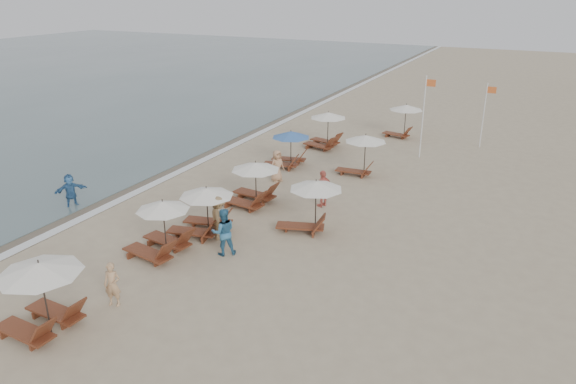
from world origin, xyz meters
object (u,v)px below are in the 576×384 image
at_px(inland_station_1, 361,150).
at_px(beachgoer_far_b, 277,166).
at_px(beachgoer_mid_b, 218,218).
at_px(lounger_station_3, 251,185).
at_px(beachgoer_far_a, 323,189).
at_px(inland_station_2, 402,116).
at_px(lounger_station_2, 202,211).
at_px(lounger_station_5, 324,130).
at_px(flag_pole_near, 424,113).
at_px(lounger_station_4, 287,149).
at_px(inland_station_0, 309,202).
at_px(lounger_station_1, 159,231).
at_px(beachgoer_near, 112,284).
at_px(waterline_walker, 70,190).
at_px(lounger_station_0, 39,296).
at_px(beachgoer_mid_a, 224,232).

relative_size(inland_station_1, beachgoer_far_b, 1.57).
height_order(inland_station_1, beachgoer_mid_b, inland_station_1).
distance_m(lounger_station_3, beachgoer_far_a, 3.38).
bearing_deg(beachgoer_far_a, inland_station_2, -157.84).
distance_m(lounger_station_2, lounger_station_5, 13.89).
height_order(lounger_station_3, flag_pole_near, flag_pole_near).
xyz_separation_m(lounger_station_4, beachgoer_far_b, (0.62, -2.45, -0.18)).
height_order(lounger_station_2, beachgoer_far_a, lounger_station_2).
bearing_deg(inland_station_0, flag_pole_near, 81.87).
relative_size(lounger_station_3, inland_station_2, 1.06).
xyz_separation_m(lounger_station_1, lounger_station_2, (0.41, 2.29, 0.02)).
bearing_deg(beachgoer_near, lounger_station_4, 75.96).
bearing_deg(lounger_station_2, waterline_walker, -177.82).
xyz_separation_m(lounger_station_0, inland_station_0, (4.26, 9.87, 0.14)).
distance_m(lounger_station_3, inland_station_0, 3.96).
height_order(lounger_station_0, flag_pole_near, flag_pole_near).
xyz_separation_m(inland_station_0, inland_station_1, (-0.43, 7.76, 0.05)).
bearing_deg(waterline_walker, beachgoer_near, -96.42).
bearing_deg(beachgoer_mid_b, inland_station_2, -53.36).
distance_m(lounger_station_5, inland_station_2, 5.92).
bearing_deg(lounger_station_2, lounger_station_5, 91.37).
distance_m(lounger_station_2, inland_station_1, 10.45).
xyz_separation_m(lounger_station_1, beachgoer_near, (0.92, -3.50, -0.22)).
bearing_deg(lounger_station_1, lounger_station_4, 91.74).
bearing_deg(lounger_station_1, beachgoer_mid_a, 25.87).
bearing_deg(lounger_station_3, beachgoer_mid_b, -80.18).
bearing_deg(lounger_station_3, lounger_station_0, -93.07).
height_order(lounger_station_2, lounger_station_3, lounger_station_3).
bearing_deg(inland_station_0, lounger_station_4, 122.22).
bearing_deg(inland_station_2, lounger_station_5, -129.50).
bearing_deg(beachgoer_far_a, inland_station_0, 33.15).
bearing_deg(lounger_station_2, beachgoer_near, -84.98).
height_order(beachgoer_near, beachgoer_mid_b, beachgoer_mid_b).
bearing_deg(flag_pole_near, beachgoer_mid_b, -108.01).
relative_size(inland_station_0, beachgoer_mid_a, 1.47).
distance_m(lounger_station_4, inland_station_0, 8.73).
bearing_deg(lounger_station_3, lounger_station_4, 99.68).
height_order(beachgoer_far_a, waterline_walker, beachgoer_far_a).
relative_size(lounger_station_2, inland_station_1, 1.01).
relative_size(lounger_station_5, beachgoer_far_b, 1.57).
relative_size(lounger_station_5, flag_pole_near, 0.54).
distance_m(beachgoer_far_a, beachgoer_far_b, 4.10).
bearing_deg(lounger_station_1, inland_station_1, 72.35).
bearing_deg(waterline_walker, lounger_station_0, -108.56).
height_order(inland_station_1, beachgoer_mid_a, inland_station_1).
bearing_deg(lounger_station_0, beachgoer_near, 66.04).
xyz_separation_m(inland_station_0, waterline_walker, (-11.08, -2.37, -0.56)).
xyz_separation_m(lounger_station_4, beachgoer_mid_b, (1.66, -9.65, -0.10)).
distance_m(lounger_station_5, waterline_walker, 15.74).
bearing_deg(inland_station_1, lounger_station_3, -117.22).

